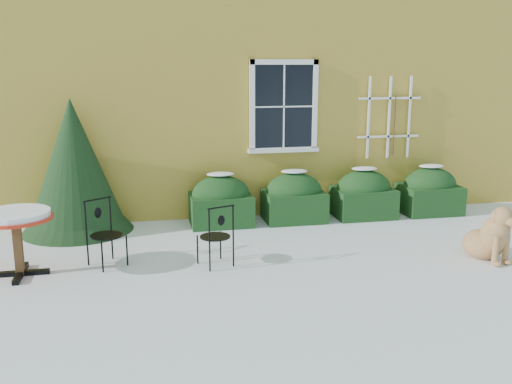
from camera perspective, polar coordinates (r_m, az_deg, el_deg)
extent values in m
plane|color=white|center=(7.57, 1.53, -8.30)|extent=(80.00, 80.00, 0.00)
cube|color=gold|center=(13.98, -5.08, 13.83)|extent=(12.00, 8.00, 6.00)
cube|color=black|center=(10.19, 2.79, 8.53)|extent=(1.05, 0.03, 1.45)
cube|color=white|center=(10.15, 2.85, 12.86)|extent=(1.23, 0.06, 0.09)
cube|color=white|center=(10.26, 2.75, 4.23)|extent=(1.23, 0.06, 0.09)
cube|color=white|center=(10.05, -0.39, 8.49)|extent=(0.09, 0.06, 1.63)
cube|color=white|center=(10.33, 5.90, 8.54)|extent=(0.09, 0.06, 1.63)
cube|color=white|center=(10.17, 2.81, 8.52)|extent=(0.02, 0.02, 1.45)
cube|color=white|center=(10.17, 2.81, 8.52)|extent=(1.05, 0.02, 0.02)
cube|color=white|center=(10.26, 2.75, 4.20)|extent=(1.29, 0.14, 0.07)
cube|color=white|center=(10.69, 11.20, 7.29)|extent=(0.04, 0.03, 1.50)
cube|color=white|center=(10.85, 13.17, 7.28)|extent=(0.04, 0.03, 1.50)
cube|color=white|center=(11.03, 15.08, 7.26)|extent=(0.04, 0.03, 1.50)
cube|color=white|center=(10.89, 13.08, 5.44)|extent=(1.20, 0.03, 0.04)
cube|color=white|center=(10.83, 13.26, 9.12)|extent=(1.20, 0.03, 0.04)
cylinder|color=#472D19|center=(10.89, 13.66, 6.48)|extent=(0.02, 0.02, 1.10)
cube|color=#133314|center=(9.84, -3.52, -1.76)|extent=(1.05, 0.80, 0.52)
ellipsoid|color=#133314|center=(9.77, -3.54, -0.28)|extent=(1.00, 0.72, 0.67)
ellipsoid|color=white|center=(9.70, -3.57, 1.80)|extent=(0.47, 0.32, 0.06)
cube|color=#133314|center=(10.09, 3.81, -1.39)|extent=(1.05, 0.80, 0.52)
ellipsoid|color=#133314|center=(10.03, 3.83, 0.06)|extent=(1.00, 0.72, 0.67)
ellipsoid|color=white|center=(9.96, 3.86, 2.08)|extent=(0.47, 0.32, 0.06)
cube|color=#133314|center=(10.50, 10.66, -1.03)|extent=(1.05, 0.80, 0.52)
ellipsoid|color=#133314|center=(10.45, 10.72, 0.37)|extent=(1.00, 0.72, 0.67)
ellipsoid|color=white|center=(10.38, 10.80, 2.31)|extent=(0.47, 0.32, 0.06)
cube|color=#133314|center=(11.05, 16.92, -0.68)|extent=(1.05, 0.80, 0.52)
ellipsoid|color=#133314|center=(11.00, 17.01, 0.65)|extent=(1.00, 0.72, 0.67)
ellipsoid|color=white|center=(10.93, 17.13, 2.50)|extent=(0.47, 0.32, 0.06)
cone|color=black|center=(9.85, -17.51, -0.75)|extent=(1.81, 1.81, 1.05)
cone|color=black|center=(9.74, -17.73, 2.53)|extent=(1.62, 1.62, 2.19)
cube|color=black|center=(8.16, -22.47, -7.51)|extent=(0.73, 0.08, 0.06)
cube|color=black|center=(8.16, -22.47, -7.51)|extent=(0.08, 0.73, 0.06)
cube|color=#51361C|center=(8.04, -22.69, -5.10)|extent=(0.10, 0.10, 0.78)
cylinder|color=red|center=(7.94, -22.93, -2.41)|extent=(0.94, 0.94, 0.04)
cylinder|color=white|center=(7.93, -22.96, -2.05)|extent=(0.87, 0.87, 0.07)
cylinder|color=black|center=(8.12, -3.57, -5.33)|extent=(0.02, 0.02, 0.41)
cylinder|color=black|center=(7.96, -5.87, -5.74)|extent=(0.02, 0.02, 0.41)
cylinder|color=black|center=(7.82, -2.28, -6.03)|extent=(0.02, 0.02, 0.41)
cylinder|color=black|center=(7.65, -4.64, -6.48)|extent=(0.02, 0.02, 0.41)
cylinder|color=black|center=(7.82, -4.11, -4.47)|extent=(0.42, 0.42, 0.02)
cylinder|color=black|center=(7.69, -2.30, -2.99)|extent=(0.02, 0.02, 0.45)
cylinder|color=black|center=(7.52, -4.70, -3.38)|extent=(0.02, 0.02, 0.45)
cylinder|color=black|center=(7.55, -3.51, -1.53)|extent=(0.38, 0.16, 0.02)
ellipsoid|color=black|center=(7.59, -3.49, -2.85)|extent=(0.11, 0.06, 0.14)
cylinder|color=black|center=(7.87, -15.12, -6.28)|extent=(0.02, 0.02, 0.43)
cylinder|color=black|center=(8.05, -12.78, -5.71)|extent=(0.02, 0.02, 0.43)
cylinder|color=black|center=(8.18, -16.48, -5.62)|extent=(0.02, 0.02, 0.43)
cylinder|color=black|center=(8.36, -14.20, -5.10)|extent=(0.02, 0.02, 0.43)
cylinder|color=black|center=(8.05, -14.73, -4.22)|extent=(0.44, 0.44, 0.02)
cylinder|color=black|center=(8.06, -16.68, -2.57)|extent=(0.02, 0.02, 0.48)
cylinder|color=black|center=(8.24, -14.36, -2.10)|extent=(0.02, 0.02, 0.48)
cylinder|color=black|center=(8.09, -15.61, -0.71)|extent=(0.36, 0.25, 0.02)
ellipsoid|color=black|center=(8.13, -15.53, -2.01)|extent=(0.11, 0.09, 0.15)
ellipsoid|color=tan|center=(8.80, 21.69, -4.88)|extent=(0.64, 0.68, 0.43)
ellipsoid|color=tan|center=(8.62, 22.71, -3.98)|extent=(0.47, 0.44, 0.53)
sphere|color=tan|center=(8.55, 23.06, -3.32)|extent=(0.33, 0.33, 0.33)
cylinder|color=tan|center=(8.51, 22.82, -5.42)|extent=(0.09, 0.09, 0.43)
cylinder|color=tan|center=(8.65, 23.71, -5.22)|extent=(0.09, 0.09, 0.43)
ellipsoid|color=tan|center=(8.53, 22.96, -6.62)|extent=(0.12, 0.15, 0.07)
ellipsoid|color=tan|center=(8.67, 23.84, -6.40)|extent=(0.12, 0.15, 0.07)
cylinder|color=tan|center=(8.53, 23.14, -2.96)|extent=(0.24, 0.28, 0.23)
sphere|color=tan|center=(8.47, 23.45, -2.28)|extent=(0.28, 0.28, 0.28)
ellipsoid|color=tan|center=(8.39, 24.05, -2.73)|extent=(0.18, 0.24, 0.12)
ellipsoid|color=tan|center=(8.40, 22.70, -2.32)|extent=(0.09, 0.11, 0.18)
ellipsoid|color=tan|center=(8.58, 23.81, -2.13)|extent=(0.09, 0.11, 0.18)
cylinder|color=tan|center=(9.10, 21.44, -5.18)|extent=(0.29, 0.30, 0.08)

